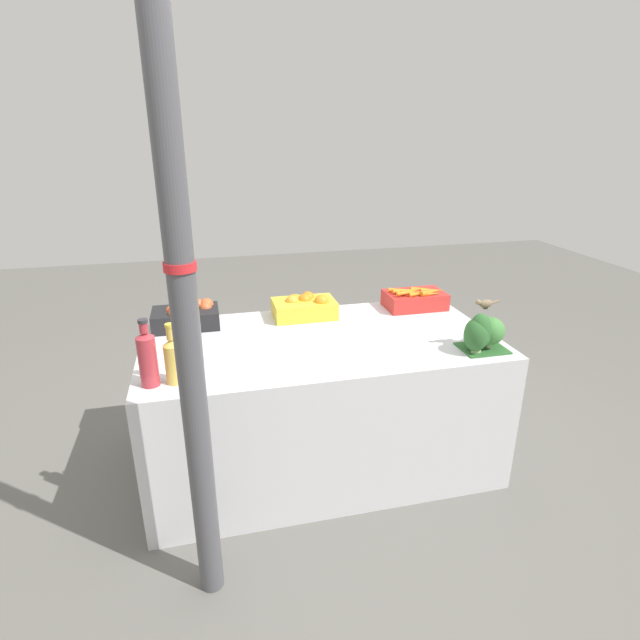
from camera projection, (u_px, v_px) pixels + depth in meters
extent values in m
plane|color=#605E59|center=(320.00, 458.00, 2.85)|extent=(10.00, 10.00, 0.00)
cube|color=silver|center=(320.00, 401.00, 2.71)|extent=(1.80, 0.95, 0.75)
cylinder|color=#4C4C51|center=(182.00, 286.00, 1.60)|extent=(0.09, 0.09, 2.57)
cylinder|color=red|center=(180.00, 266.00, 1.58)|extent=(0.10, 0.10, 0.03)
cube|color=black|center=(186.00, 318.00, 2.71)|extent=(0.35, 0.22, 0.10)
sphere|color=#BC562D|center=(172.00, 312.00, 2.69)|extent=(0.07, 0.07, 0.07)
sphere|color=red|center=(174.00, 312.00, 2.69)|extent=(0.08, 0.08, 0.08)
sphere|color=#BC562D|center=(175.00, 310.00, 2.72)|extent=(0.07, 0.07, 0.07)
sphere|color=red|center=(176.00, 314.00, 2.66)|extent=(0.07, 0.07, 0.07)
sphere|color=#BC562D|center=(175.00, 314.00, 2.63)|extent=(0.07, 0.07, 0.07)
sphere|color=red|center=(177.00, 311.00, 2.70)|extent=(0.07, 0.07, 0.07)
sphere|color=#BC562D|center=(207.00, 305.00, 2.78)|extent=(0.08, 0.08, 0.08)
sphere|color=red|center=(180.00, 307.00, 2.75)|extent=(0.08, 0.08, 0.08)
sphere|color=red|center=(176.00, 310.00, 2.70)|extent=(0.06, 0.06, 0.06)
sphere|color=#BC562D|center=(198.00, 305.00, 2.77)|extent=(0.07, 0.07, 0.07)
sphere|color=#BC562D|center=(206.00, 308.00, 2.73)|extent=(0.07, 0.07, 0.07)
sphere|color=#BC562D|center=(185.00, 314.00, 2.64)|extent=(0.08, 0.08, 0.08)
cube|color=gold|center=(304.00, 309.00, 2.86)|extent=(0.35, 0.22, 0.10)
sphere|color=orange|center=(322.00, 302.00, 2.82)|extent=(0.09, 0.09, 0.09)
sphere|color=orange|center=(305.00, 301.00, 2.86)|extent=(0.08, 0.08, 0.08)
sphere|color=orange|center=(308.00, 299.00, 2.90)|extent=(0.08, 0.08, 0.08)
sphere|color=orange|center=(292.00, 302.00, 2.83)|extent=(0.08, 0.08, 0.08)
sphere|color=orange|center=(296.00, 300.00, 2.89)|extent=(0.07, 0.07, 0.07)
sphere|color=orange|center=(293.00, 300.00, 2.88)|extent=(0.07, 0.07, 0.07)
cube|color=red|center=(415.00, 300.00, 3.00)|extent=(0.35, 0.22, 0.10)
cone|color=orange|center=(420.00, 294.00, 2.92)|extent=(0.15, 0.05, 0.03)
cone|color=orange|center=(410.00, 293.00, 2.91)|extent=(0.17, 0.04, 0.02)
cone|color=orange|center=(406.00, 290.00, 2.96)|extent=(0.17, 0.03, 0.03)
cone|color=orange|center=(421.00, 289.00, 2.99)|extent=(0.13, 0.04, 0.03)
cone|color=orange|center=(406.00, 292.00, 2.96)|extent=(0.13, 0.04, 0.03)
cone|color=orange|center=(432.00, 292.00, 2.94)|extent=(0.17, 0.08, 0.03)
cone|color=orange|center=(412.00, 291.00, 2.96)|extent=(0.16, 0.08, 0.03)
cone|color=orange|center=(433.00, 291.00, 2.96)|extent=(0.15, 0.04, 0.03)
cone|color=orange|center=(431.00, 294.00, 2.93)|extent=(0.14, 0.03, 0.03)
cone|color=orange|center=(400.00, 290.00, 2.98)|extent=(0.14, 0.05, 0.02)
cube|color=#2D602D|center=(482.00, 348.00, 2.45)|extent=(0.22, 0.18, 0.01)
ellipsoid|color=#427F3D|center=(489.00, 331.00, 2.48)|extent=(0.11, 0.11, 0.12)
cylinder|color=#B2C693|center=(488.00, 341.00, 2.49)|extent=(0.03, 0.03, 0.02)
ellipsoid|color=#427F3D|center=(490.00, 331.00, 2.42)|extent=(0.14, 0.14, 0.14)
cylinder|color=#B2C693|center=(488.00, 345.00, 2.45)|extent=(0.03, 0.03, 0.02)
ellipsoid|color=#387033|center=(480.00, 332.00, 2.42)|extent=(0.14, 0.14, 0.15)
cylinder|color=#B2C693|center=(478.00, 345.00, 2.44)|extent=(0.03, 0.03, 0.02)
ellipsoid|color=#2D602D|center=(476.00, 335.00, 2.36)|extent=(0.12, 0.12, 0.16)
cylinder|color=#B2C693|center=(474.00, 350.00, 2.39)|extent=(0.03, 0.03, 0.02)
ellipsoid|color=#2D602D|center=(480.00, 330.00, 2.36)|extent=(0.10, 0.10, 0.17)
cylinder|color=#B2C693|center=(478.00, 350.00, 2.40)|extent=(0.03, 0.03, 0.02)
cylinder|color=#B2333D|center=(148.00, 362.00, 2.07)|extent=(0.08, 0.08, 0.22)
cone|color=#B2333D|center=(144.00, 335.00, 2.03)|extent=(0.08, 0.08, 0.02)
cylinder|color=#B2333D|center=(143.00, 328.00, 2.01)|extent=(0.03, 0.03, 0.04)
cylinder|color=#2D2D33|center=(143.00, 321.00, 2.00)|extent=(0.04, 0.04, 0.01)
cylinder|color=gold|center=(174.00, 364.00, 2.10)|extent=(0.07, 0.07, 0.17)
cone|color=gold|center=(171.00, 342.00, 2.06)|extent=(0.07, 0.07, 0.03)
cylinder|color=gold|center=(170.00, 333.00, 2.05)|extent=(0.03, 0.03, 0.05)
cylinder|color=gold|center=(169.00, 325.00, 2.04)|extent=(0.04, 0.04, 0.01)
cube|color=#4C3D2D|center=(485.00, 308.00, 2.39)|extent=(0.02, 0.02, 0.01)
ellipsoid|color=#7A664C|center=(486.00, 304.00, 2.38)|extent=(0.07, 0.04, 0.04)
sphere|color=#897556|center=(478.00, 302.00, 2.37)|extent=(0.03, 0.03, 0.03)
cone|color=#4C3D28|center=(476.00, 302.00, 2.36)|extent=(0.01, 0.01, 0.01)
cube|color=#7A664C|center=(496.00, 302.00, 2.40)|extent=(0.04, 0.02, 0.01)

